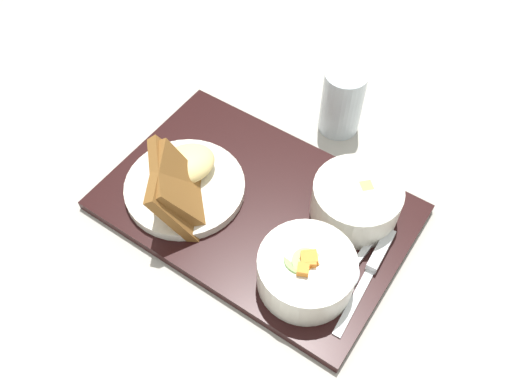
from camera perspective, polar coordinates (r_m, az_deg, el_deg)
The scene contains 8 objects.
ground_plane at distance 0.82m, azimuth 0.00°, elevation -1.90°, with size 4.00×4.00×0.00m, color #ADA89E.
serving_tray at distance 0.81m, azimuth 0.00°, elevation -1.59°, with size 0.44×0.30×0.02m.
bowl_salad at distance 0.71m, azimuth 5.31°, elevation -8.17°, with size 0.13×0.13×0.07m.
bowl_soup at distance 0.78m, azimuth 10.51°, elevation -0.74°, with size 0.13×0.13×0.06m.
plate_main at distance 0.80m, azimuth -7.67°, elevation 0.97°, with size 0.18×0.18×0.10m.
knife at distance 0.76m, azimuth 12.50°, elevation -7.00°, with size 0.02×0.18×0.02m.
spoon at distance 0.76m, azimuth 10.34°, elevation -7.49°, with size 0.04×0.17×0.01m.
glass_water at distance 0.90m, azimuth 9.00°, elevation 9.10°, with size 0.07×0.07×0.12m.
Camera 1 is at (-0.26, 0.38, 0.67)m, focal length 38.00 mm.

